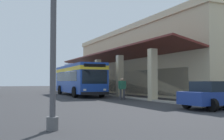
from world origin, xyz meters
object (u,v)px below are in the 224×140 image
Objects in this scene: parked_sedan_blue at (219,95)px; pedestrian at (122,87)px; transit_bus at (78,78)px; potted_palm at (88,87)px.

parked_sedan_blue is 2.58× the size of pedestrian.
transit_bus is 4.37× the size of potted_palm.
parked_sedan_blue is 24.46m from potted_palm.
transit_bus is 2.53× the size of parked_sedan_blue.
transit_bus is 6.54× the size of pedestrian.
pedestrian is 16.28m from potted_palm.
transit_bus is 16.60m from parked_sedan_blue.
parked_sedan_blue is at bearing -2.77° from potted_palm.
pedestrian is at bearing 8.35° from transit_bus.
parked_sedan_blue is 8.54m from pedestrian.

